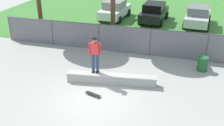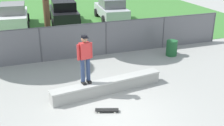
# 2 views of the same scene
# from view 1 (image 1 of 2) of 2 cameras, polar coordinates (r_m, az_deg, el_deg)

# --- Properties ---
(ground_plane) EXTENTS (80.00, 80.00, 0.00)m
(ground_plane) POSITION_cam_1_polar(r_m,az_deg,el_deg) (12.21, -4.18, -8.03)
(ground_plane) COLOR #9E9E99
(grass_strip) EXTENTS (28.61, 20.00, 0.02)m
(grass_strip) POSITION_cam_1_polar(r_m,az_deg,el_deg) (26.80, 7.88, 10.52)
(grass_strip) COLOR #3D7A33
(grass_strip) RESTS_ON ground
(concrete_ledge) EXTENTS (4.54, 1.10, 0.51)m
(concrete_ledge) POSITION_cam_1_polar(r_m,az_deg,el_deg) (13.42, -0.16, -3.40)
(concrete_ledge) COLOR #999993
(concrete_ledge) RESTS_ON ground
(skateboarder) EXTENTS (0.59, 0.35, 1.84)m
(skateboarder) POSITION_cam_1_polar(r_m,az_deg,el_deg) (13.14, -3.65, 2.12)
(skateboarder) COLOR black
(skateboarder) RESTS_ON concrete_ledge
(skateboard) EXTENTS (0.82, 0.45, 0.09)m
(skateboard) POSITION_cam_1_polar(r_m,az_deg,el_deg) (12.53, -4.08, -6.68)
(skateboard) COLOR black
(skateboard) RESTS_ON ground
(chainlink_fence) EXTENTS (16.68, 0.07, 1.74)m
(chainlink_fence) POSITION_cam_1_polar(r_m,az_deg,el_deg) (16.83, 2.55, 5.26)
(chainlink_fence) COLOR #4C4C51
(chainlink_fence) RESTS_ON ground
(car_white) EXTENTS (2.26, 4.32, 1.66)m
(car_white) POSITION_cam_1_polar(r_m,az_deg,el_deg) (24.39, 0.61, 11.31)
(car_white) COLOR silver
(car_white) RESTS_ON ground
(car_black) EXTENTS (2.26, 4.32, 1.66)m
(car_black) POSITION_cam_1_polar(r_m,az_deg,el_deg) (23.76, 8.96, 10.64)
(car_black) COLOR black
(car_black) RESTS_ON ground
(car_silver) EXTENTS (2.26, 4.32, 1.66)m
(car_silver) POSITION_cam_1_polar(r_m,az_deg,el_deg) (23.41, 17.83, 9.53)
(car_silver) COLOR #B7BABF
(car_silver) RESTS_ON ground
(trash_bin) EXTENTS (0.56, 0.56, 0.80)m
(trash_bin) POSITION_cam_1_polar(r_m,az_deg,el_deg) (15.47, 18.79, -0.18)
(trash_bin) COLOR #1E592D
(trash_bin) RESTS_ON ground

